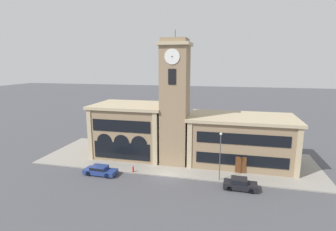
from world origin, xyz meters
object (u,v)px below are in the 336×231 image
street_lamp (220,150)px  fire_hydrant (133,169)px  parked_car_mid (240,184)px  parked_car_near (100,170)px

street_lamp → fire_hydrant: size_ratio=7.51×
parked_car_mid → street_lamp: size_ratio=0.63×
parked_car_near → street_lamp: bearing=7.9°
street_lamp → fire_hydrant: bearing=-179.1°
parked_car_mid → street_lamp: street_lamp is taller
parked_car_mid → street_lamp: bearing=146.3°
fire_hydrant → street_lamp: bearing=0.9°
street_lamp → parked_car_mid: bearing=-35.3°
fire_hydrant → parked_car_mid: bearing=-6.3°
parked_car_near → fire_hydrant: (4.34, 1.64, -0.11)m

